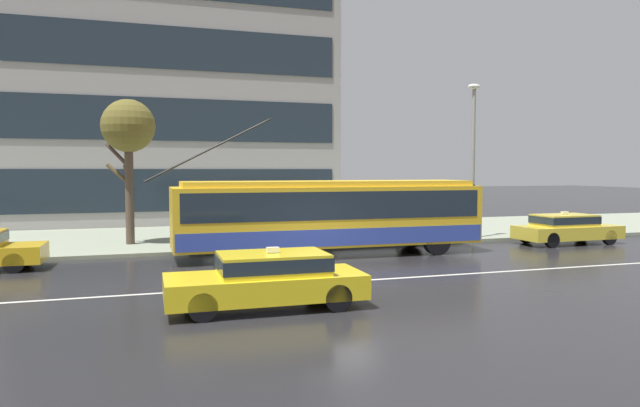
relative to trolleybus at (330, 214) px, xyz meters
The scene contains 12 objects.
ground_plane 4.13m from the trolleybus, 106.47° to the right, with size 160.00×160.00×0.00m, color black.
sidewalk_slab 6.85m from the trolleybus, 99.36° to the left, with size 80.00×10.00×0.14m, color gray.
lane_centre_line 5.23m from the trolleybus, 102.57° to the right, with size 72.00×0.14×0.01m, color silver.
trolleybus is the anchor object (origin of this frame).
taxi_ahead_of_bus 10.68m from the trolleybus, ahead, with size 4.52×1.85×1.39m.
taxi_oncoming_near 8.26m from the trolleybus, 118.38° to the right, with size 4.51×1.83×1.39m.
bus_shelter 4.33m from the trolleybus, 121.24° to the left, with size 4.06×1.69×2.40m.
pedestrian_at_shelter 5.70m from the trolleybus, 38.43° to the left, with size 0.50×0.50×1.67m.
pedestrian_approaching_curb 5.58m from the trolleybus, 129.62° to the left, with size 0.47×0.47×1.67m.
pedestrian_walking_past 4.74m from the trolleybus, 76.36° to the left, with size 1.40×1.40×1.95m.
street_lamp 8.04m from the trolleybus, 15.51° to the left, with size 0.60×0.32×6.77m.
street_tree_bare 8.99m from the trolleybus, 147.84° to the left, with size 2.14×2.14×5.86m.
Camera 1 is at (-5.56, -16.16, 3.15)m, focal length 31.93 mm.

